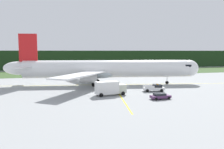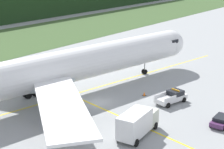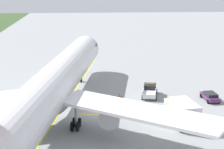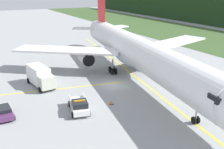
{
  "view_description": "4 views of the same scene",
  "coord_description": "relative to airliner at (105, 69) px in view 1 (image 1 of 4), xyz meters",
  "views": [
    {
      "loc": [
        -17.96,
        -61.43,
        10.18
      ],
      "look_at": [
        -0.62,
        4.53,
        3.23
      ],
      "focal_mm": 36.6,
      "sensor_mm": 36.0,
      "label": 1
    },
    {
      "loc": [
        -39.55,
        -34.18,
        20.85
      ],
      "look_at": [
        0.8,
        -2.11,
        4.72
      ],
      "focal_mm": 59.46,
      "sensor_mm": 36.0,
      "label": 2
    },
    {
      "loc": [
        -50.87,
        1.86,
        18.65
      ],
      "look_at": [
        5.23,
        -2.38,
        4.22
      ],
      "focal_mm": 60.48,
      "sensor_mm": 36.0,
      "label": 3
    },
    {
      "loc": [
        39.32,
        -20.41,
        16.13
      ],
      "look_at": [
        2.27,
        -1.25,
        2.72
      ],
      "focal_mm": 44.84,
      "sensor_mm": 36.0,
      "label": 4
    }
  ],
  "objects": [
    {
      "name": "airliner",
      "position": [
        0.0,
        0.0,
        0.0
      ],
      "size": [
        59.12,
        42.18,
        15.28
      ],
      "color": "white",
      "rests_on": "ground"
    },
    {
      "name": "grass_verge",
      "position": [
        2.44,
        41.05,
        -4.72
      ],
      "size": [
        320.0,
        31.6,
        0.04
      ],
      "primitive_type": "cube",
      "color": "#375128",
      "rests_on": "ground"
    },
    {
      "name": "taxiway_centerline_spur",
      "position": [
        -0.63,
        -18.34,
        -4.74
      ],
      "size": [
        5.39,
        30.28,
        0.01
      ],
      "primitive_type": "cube",
      "rotation": [
        0.0,
        0.0,
        -1.74
      ],
      "color": "yellow",
      "rests_on": "ground"
    },
    {
      "name": "distant_tree_line",
      "position": [
        2.44,
        64.97,
        0.54
      ],
      "size": [
        288.0,
        4.83,
        10.56
      ],
      "primitive_type": "cube",
      "color": "#1B3418",
      "rests_on": "ground"
    },
    {
      "name": "staff_car",
      "position": [
        6.61,
        -23.7,
        -4.04
      ],
      "size": [
        4.39,
        2.2,
        1.3
      ],
      "color": "#4F2954",
      "rests_on": "ground"
    },
    {
      "name": "ops_pickup_truck",
      "position": [
        9.55,
        -14.64,
        -3.84
      ],
      "size": [
        5.59,
        3.24,
        1.94
      ],
      "color": "silver",
      "rests_on": "ground"
    },
    {
      "name": "apron_cone",
      "position": [
        9.39,
        -9.74,
        -4.41
      ],
      "size": [
        0.54,
        0.54,
        0.68
      ],
      "color": "black",
      "rests_on": "ground"
    },
    {
      "name": "taxiway_centerline_main",
      "position": [
        0.64,
        -0.11,
        -4.74
      ],
      "size": [
        78.17,
        13.46,
        0.01
      ],
      "primitive_type": "cube",
      "rotation": [
        0.0,
        0.0,
        -0.17
      ],
      "color": "yellow",
      "rests_on": "ground"
    },
    {
      "name": "catering_truck",
      "position": [
        -2.74,
        -16.78,
        -2.99
      ],
      "size": [
        7.36,
        3.47,
        3.43
      ],
      "color": "beige",
      "rests_on": "ground"
    },
    {
      "name": "ground",
      "position": [
        2.44,
        -5.96,
        -4.74
      ],
      "size": [
        320.0,
        320.0,
        0.0
      ],
      "primitive_type": "plane",
      "color": "gray"
    }
  ]
}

